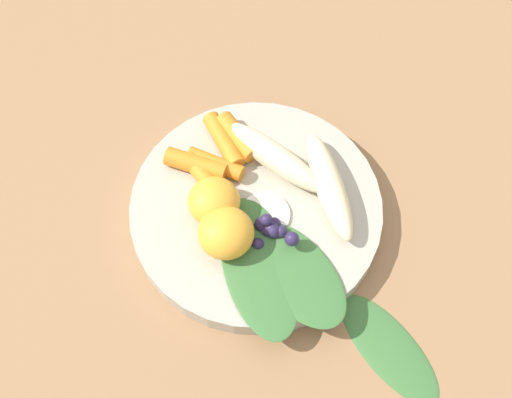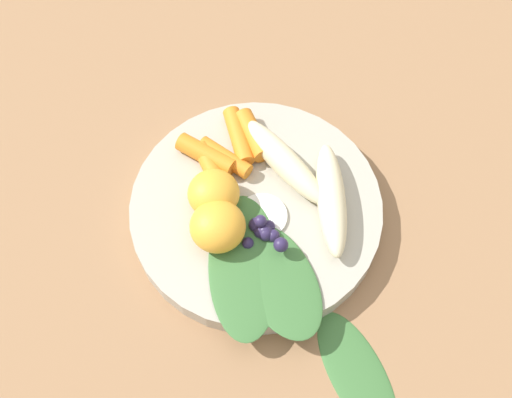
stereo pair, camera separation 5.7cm
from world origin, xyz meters
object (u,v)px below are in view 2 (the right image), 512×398
(bowl, at_px, (256,210))
(kale_leaf_stray, at_px, (357,372))
(banana_peeled_right, at_px, (331,199))
(orange_segment_near, at_px, (218,226))
(banana_peeled_left, at_px, (283,161))

(bowl, relative_size, kale_leaf_stray, 2.05)
(banana_peeled_right, distance_m, kale_leaf_stray, 0.15)
(bowl, distance_m, kale_leaf_stray, 0.17)
(banana_peeled_right, bearing_deg, bowl, 86.84)
(orange_segment_near, height_order, kale_leaf_stray, orange_segment_near)
(kale_leaf_stray, bearing_deg, banana_peeled_left, 173.12)
(banana_peeled_right, relative_size, kale_leaf_stray, 1.01)
(banana_peeled_left, height_order, orange_segment_near, orange_segment_near)
(banana_peeled_right, height_order, orange_segment_near, orange_segment_near)
(kale_leaf_stray, bearing_deg, orange_segment_near, -159.05)
(bowl, height_order, kale_leaf_stray, bowl)
(banana_peeled_left, bearing_deg, orange_segment_near, 102.02)
(orange_segment_near, bearing_deg, bowl, 19.89)
(orange_segment_near, bearing_deg, kale_leaf_stray, -68.50)
(banana_peeled_left, xyz_separation_m, banana_peeled_right, (0.02, -0.05, 0.00))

